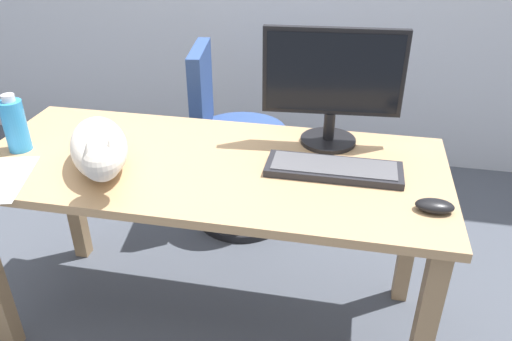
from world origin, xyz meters
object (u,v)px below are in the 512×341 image
(cat, at_px, (99,148))
(water_bottle, at_px, (15,125))
(keyboard, at_px, (334,169))
(office_chair, at_px, (232,151))
(computer_mouse, at_px, (435,206))
(monitor, at_px, (332,83))

(cat, relative_size, water_bottle, 2.64)
(keyboard, distance_m, water_bottle, 1.10)
(office_chair, bearing_deg, computer_mouse, -46.97)
(office_chair, bearing_deg, water_bottle, -126.68)
(monitor, bearing_deg, cat, -153.80)
(monitor, xyz_separation_m, cat, (-0.71, -0.35, -0.15))
(computer_mouse, bearing_deg, office_chair, 133.03)
(computer_mouse, relative_size, water_bottle, 0.53)
(keyboard, height_order, water_bottle, water_bottle)
(cat, bearing_deg, keyboard, 10.10)
(water_bottle, bearing_deg, office_chair, 53.32)
(cat, distance_m, water_bottle, 0.36)
(monitor, bearing_deg, water_bottle, -165.76)
(monitor, distance_m, keyboard, 0.31)
(cat, bearing_deg, office_chair, 75.46)
(office_chair, distance_m, keyboard, 0.96)
(office_chair, relative_size, keyboard, 2.07)
(cat, distance_m, computer_mouse, 1.05)
(monitor, height_order, cat, monitor)
(office_chair, height_order, cat, cat)
(monitor, relative_size, cat, 0.88)
(keyboard, bearing_deg, computer_mouse, -29.42)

